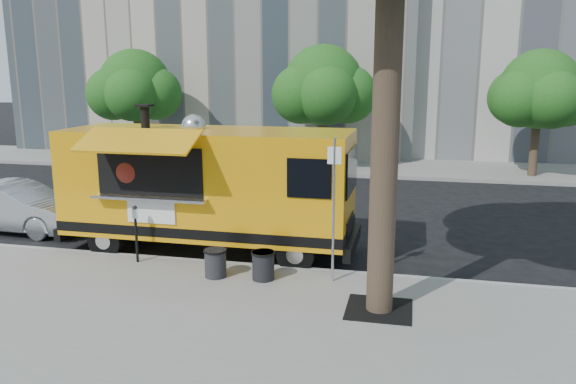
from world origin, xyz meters
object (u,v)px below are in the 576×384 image
far_tree_b (323,85)px  food_truck (207,185)px  trash_bin_left (215,262)px  sedan (16,207)px  far_tree_a (135,86)px  far_tree_c (540,90)px  trash_bin_right (263,265)px  sign_post (334,202)px  parking_meter (136,227)px

far_tree_b → food_truck: bearing=-93.8°
trash_bin_left → sedan: bearing=159.4°
far_tree_b → sedan: size_ratio=1.30×
far_tree_a → far_tree_b: far_tree_b is taller
far_tree_c → trash_bin_right: far_tree_c is taller
far_tree_c → sign_post: bearing=-114.8°
sign_post → food_truck: food_truck is taller
parking_meter → far_tree_b: bearing=81.9°
far_tree_a → sedan: size_ratio=1.27×
sedan → trash_bin_right: (7.91, -2.51, -0.22)m
far_tree_a → trash_bin_right: far_tree_a is taller
far_tree_a → trash_bin_right: 17.65m
sedan → trash_bin_right: sedan is taller
food_truck → trash_bin_left: (0.92, -2.02, -1.24)m
food_truck → sedan: size_ratio=1.73×
far_tree_c → trash_bin_left: (-8.92, -14.25, -3.25)m
far_tree_a → sign_post: 18.14m
food_truck → trash_bin_left: food_truck is taller
food_truck → sedan: (-5.96, 0.56, -1.01)m
far_tree_c → trash_bin_right: 16.55m
far_tree_b → parking_meter: far_tree_b is taller
far_tree_c → food_truck: far_tree_c is taller
far_tree_a → parking_meter: far_tree_a is taller
far_tree_b → far_tree_c: size_ratio=1.06×
parking_meter → sedan: parking_meter is taller
parking_meter → sign_post: bearing=-2.5°
sign_post → food_truck: bearing=153.1°
trash_bin_left → trash_bin_right: (1.03, 0.07, 0.00)m
trash_bin_left → food_truck: bearing=114.4°
parking_meter → food_truck: 2.05m
sign_post → parking_meter: (-4.55, 0.20, -0.87)m
sign_post → far_tree_b: bearing=100.1°
far_tree_b → sign_post: (2.55, -14.25, -1.98)m
far_tree_a → food_truck: size_ratio=0.73×
far_tree_c → food_truck: 15.82m
food_truck → trash_bin_left: bearing=-65.4°
sign_post → trash_bin_right: sign_post is taller
far_tree_a → sedan: 12.18m
sedan → parking_meter: bearing=-110.6°
far_tree_a → trash_bin_right: size_ratio=8.84×
sign_post → trash_bin_right: 2.00m
far_tree_a → far_tree_c: 18.00m
sign_post → parking_meter: 4.64m
food_truck → trash_bin_right: bearing=-44.8°
far_tree_c → trash_bin_left: size_ratio=8.69×
far_tree_b → parking_meter: (-2.00, -14.05, -2.85)m
far_tree_c → sign_post: 15.48m
trash_bin_left → trash_bin_right: bearing=3.9°
far_tree_a → sign_post: bearing=-50.2°
food_truck → far_tree_b: bearing=86.3°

